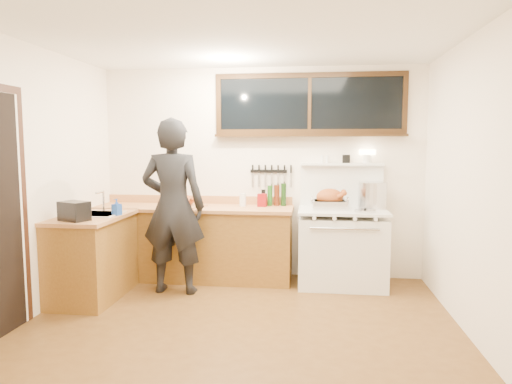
# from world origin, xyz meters

# --- Properties ---
(ground_plane) EXTENTS (4.00, 3.50, 0.02)m
(ground_plane) POSITION_xyz_m (0.00, 0.00, -0.01)
(ground_plane) COLOR #593717
(room_shell) EXTENTS (4.10, 3.60, 2.65)m
(room_shell) POSITION_xyz_m (0.00, 0.00, 1.65)
(room_shell) COLOR white
(room_shell) RESTS_ON ground
(counter_back) EXTENTS (2.44, 0.64, 1.00)m
(counter_back) POSITION_xyz_m (-0.80, 1.45, 0.45)
(counter_back) COLOR brown
(counter_back) RESTS_ON ground
(counter_left) EXTENTS (0.64, 1.09, 0.90)m
(counter_left) POSITION_xyz_m (-1.70, 0.62, 0.45)
(counter_left) COLOR brown
(counter_left) RESTS_ON ground
(sink_unit) EXTENTS (0.50, 0.45, 0.37)m
(sink_unit) POSITION_xyz_m (-1.68, 0.70, 0.85)
(sink_unit) COLOR white
(sink_unit) RESTS_ON counter_left
(vintage_stove) EXTENTS (1.02, 0.74, 1.59)m
(vintage_stove) POSITION_xyz_m (1.00, 1.41, 0.47)
(vintage_stove) COLOR white
(vintage_stove) RESTS_ON ground
(back_window) EXTENTS (2.32, 0.13, 0.77)m
(back_window) POSITION_xyz_m (0.60, 1.72, 2.06)
(back_window) COLOR black
(back_window) RESTS_ON room_shell
(knife_strip) EXTENTS (0.52, 0.03, 0.28)m
(knife_strip) POSITION_xyz_m (0.12, 1.73, 1.31)
(knife_strip) COLOR black
(knife_strip) RESTS_ON room_shell
(man) EXTENTS (0.71, 0.47, 1.94)m
(man) POSITION_xyz_m (-0.88, 0.91, 0.97)
(man) COLOR black
(man) RESTS_ON ground
(soap_bottle) EXTENTS (0.10, 0.10, 0.18)m
(soap_bottle) POSITION_xyz_m (-1.43, 0.67, 0.99)
(soap_bottle) COLOR blue
(soap_bottle) RESTS_ON counter_left
(toaster) EXTENTS (0.33, 0.29, 0.19)m
(toaster) POSITION_xyz_m (-1.70, 0.28, 1.00)
(toaster) COLOR black
(toaster) RESTS_ON counter_left
(cutting_board) EXTENTS (0.53, 0.46, 0.15)m
(cutting_board) POSITION_xyz_m (-0.89, 1.40, 0.96)
(cutting_board) COLOR #BE804B
(cutting_board) RESTS_ON counter_back
(roast_turkey) EXTENTS (0.44, 0.32, 0.24)m
(roast_turkey) POSITION_xyz_m (0.85, 1.43, 1.00)
(roast_turkey) COLOR silver
(roast_turkey) RESTS_ON vintage_stove
(stockpot) EXTENTS (0.44, 0.44, 0.31)m
(stockpot) POSITION_xyz_m (1.36, 1.55, 1.06)
(stockpot) COLOR silver
(stockpot) RESTS_ON vintage_stove
(saucepan) EXTENTS (0.21, 0.31, 0.13)m
(saucepan) POSITION_xyz_m (0.95, 1.56, 0.97)
(saucepan) COLOR silver
(saucepan) RESTS_ON vintage_stove
(pot_lid) EXTENTS (0.29, 0.29, 0.04)m
(pot_lid) POSITION_xyz_m (1.24, 1.25, 0.91)
(pot_lid) COLOR silver
(pot_lid) RESTS_ON vintage_stove
(coffee_tin) EXTENTS (0.11, 0.09, 0.16)m
(coffee_tin) POSITION_xyz_m (0.04, 1.53, 0.98)
(coffee_tin) COLOR maroon
(coffee_tin) RESTS_ON counter_back
(pitcher) EXTENTS (0.11, 0.11, 0.16)m
(pitcher) POSITION_xyz_m (-0.20, 1.53, 0.98)
(pitcher) COLOR white
(pitcher) RESTS_ON counter_back
(bottle_cluster) EXTENTS (0.31, 0.07, 0.28)m
(bottle_cluster) POSITION_xyz_m (0.19, 1.63, 1.03)
(bottle_cluster) COLOR black
(bottle_cluster) RESTS_ON counter_back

